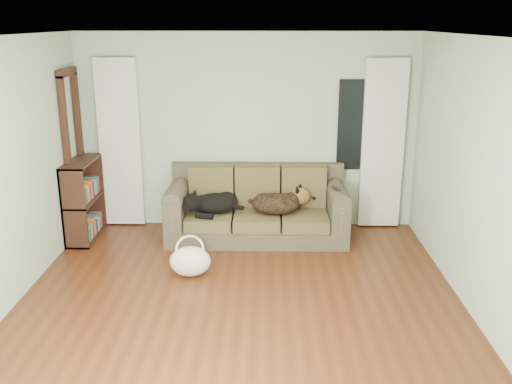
{
  "coord_description": "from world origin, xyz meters",
  "views": [
    {
      "loc": [
        0.27,
        -5.02,
        2.74
      ],
      "look_at": [
        0.14,
        1.6,
        0.73
      ],
      "focal_mm": 40.0,
      "sensor_mm": 36.0,
      "label": 1
    }
  ],
  "objects_px": {
    "dog_shepherd": "(279,202)",
    "bookshelf": "(84,201)",
    "sofa": "(257,205)",
    "tote_bag": "(190,262)",
    "dog_black_lab": "(213,203)"
  },
  "relations": [
    {
      "from": "tote_bag",
      "to": "bookshelf",
      "type": "distance_m",
      "value": 1.91
    },
    {
      "from": "sofa",
      "to": "dog_black_lab",
      "type": "distance_m",
      "value": 0.57
    },
    {
      "from": "tote_bag",
      "to": "dog_shepherd",
      "type": "bearing_deg",
      "value": 49.18
    },
    {
      "from": "sofa",
      "to": "dog_shepherd",
      "type": "xyz_separation_m",
      "value": [
        0.28,
        -0.02,
        0.04
      ]
    },
    {
      "from": "sofa",
      "to": "bookshelf",
      "type": "relative_size",
      "value": 2.22
    },
    {
      "from": "dog_shepherd",
      "to": "tote_bag",
      "type": "bearing_deg",
      "value": 50.77
    },
    {
      "from": "bookshelf",
      "to": "sofa",
      "type": "bearing_deg",
      "value": 9.22
    },
    {
      "from": "sofa",
      "to": "bookshelf",
      "type": "xyz_separation_m",
      "value": [
        -2.23,
        -0.06,
        0.05
      ]
    },
    {
      "from": "tote_bag",
      "to": "bookshelf",
      "type": "height_order",
      "value": "bookshelf"
    },
    {
      "from": "dog_black_lab",
      "to": "bookshelf",
      "type": "bearing_deg",
      "value": 169.15
    },
    {
      "from": "dog_black_lab",
      "to": "dog_shepherd",
      "type": "xyz_separation_m",
      "value": [
        0.85,
        0.03,
        0.01
      ]
    },
    {
      "from": "bookshelf",
      "to": "dog_black_lab",
      "type": "bearing_deg",
      "value": 8.04
    },
    {
      "from": "dog_shepherd",
      "to": "bookshelf",
      "type": "xyz_separation_m",
      "value": [
        -2.51,
        -0.03,
        0.01
      ]
    },
    {
      "from": "tote_bag",
      "to": "bookshelf",
      "type": "xyz_separation_m",
      "value": [
        -1.51,
        1.12,
        0.34
      ]
    },
    {
      "from": "dog_shepherd",
      "to": "bookshelf",
      "type": "relative_size",
      "value": 0.62
    }
  ]
}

